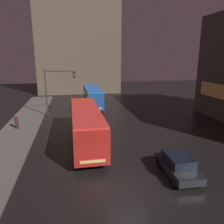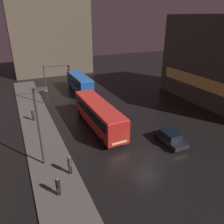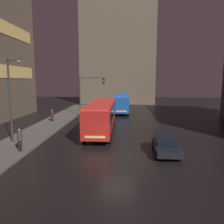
{
  "view_description": "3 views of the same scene",
  "coord_description": "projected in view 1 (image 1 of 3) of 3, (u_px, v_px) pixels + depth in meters",
  "views": [
    {
      "loc": [
        -3.18,
        -11.32,
        7.9
      ],
      "look_at": [
        0.73,
        9.48,
        2.58
      ],
      "focal_mm": 35.0,
      "sensor_mm": 36.0,
      "label": 1
    },
    {
      "loc": [
        -10.95,
        -15.08,
        13.12
      ],
      "look_at": [
        -0.06,
        8.27,
        1.75
      ],
      "focal_mm": 35.0,
      "sensor_mm": 36.0,
      "label": 2
    },
    {
      "loc": [
        0.5,
        -15.51,
        5.72
      ],
      "look_at": [
        -0.97,
        10.82,
        1.89
      ],
      "focal_mm": 35.0,
      "sensor_mm": 36.0,
      "label": 3
    }
  ],
  "objects": [
    {
      "name": "sidewalk_left",
      "position": [
        13.0,
        140.0,
        21.19
      ],
      "size": [
        4.0,
        48.0,
        0.15
      ],
      "color": "#56514C",
      "rests_on": "ground"
    },
    {
      "name": "bus_far",
      "position": [
        93.0,
        96.0,
        34.56
      ],
      "size": [
        2.41,
        9.25,
        3.22
      ],
      "rotation": [
        0.0,
        0.0,
        3.14
      ],
      "color": "#194793",
      "rests_on": "ground"
    },
    {
      "name": "pedestrian_near",
      "position": [
        16.0,
        120.0,
        24.19
      ],
      "size": [
        0.54,
        0.54,
        1.64
      ],
      "rotation": [
        0.0,
        0.0,
        0.74
      ],
      "color": "black",
      "rests_on": "sidewalk_left"
    },
    {
      "name": "bus_near",
      "position": [
        86.0,
        122.0,
        20.21
      ],
      "size": [
        2.61,
        11.6,
        3.31
      ],
      "rotation": [
        0.0,
        0.0,
        3.14
      ],
      "color": "#AD1E19",
      "rests_on": "ground"
    },
    {
      "name": "building_far_backdrop",
      "position": [
        78.0,
        31.0,
        50.21
      ],
      "size": [
        18.07,
        12.0,
        27.48
      ],
      "color": "brown",
      "rests_on": "ground"
    },
    {
      "name": "car_taxi",
      "position": [
        178.0,
        164.0,
        15.0
      ],
      "size": [
        1.94,
        4.29,
        1.44
      ],
      "rotation": [
        0.0,
        0.0,
        3.11
      ],
      "color": "black",
      "rests_on": "ground"
    },
    {
      "name": "traffic_light_main",
      "position": [
        56.0,
        84.0,
        29.15
      ],
      "size": [
        4.03,
        0.35,
        6.42
      ],
      "color": "#2D2D2D",
      "rests_on": "ground"
    },
    {
      "name": "ground_plane",
      "position": [
        129.0,
        191.0,
        13.29
      ],
      "size": [
        120.0,
        120.0,
        0.0
      ],
      "primitive_type": "plane",
      "color": "black"
    }
  ]
}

